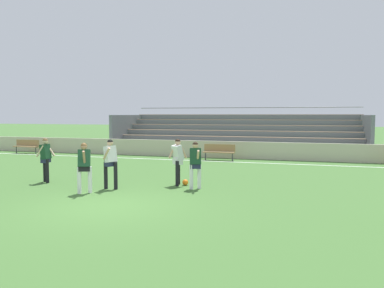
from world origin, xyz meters
TOP-DOWN VIEW (x-y plane):
  - ground_plane at (0.00, 0.00)m, footprint 160.00×160.00m
  - field_line_sideline at (0.00, 10.96)m, footprint 44.00×0.12m
  - sideline_wall at (0.00, 12.67)m, footprint 48.00×0.16m
  - bleacher_stand at (0.56, 16.31)m, footprint 16.51×5.29m
  - bench_far_right at (0.50, 11.59)m, footprint 1.80×0.40m
  - bench_near_wall_gap at (-12.68, 11.59)m, footprint 1.80×0.40m
  - player_dark_overlapping at (1.64, 3.14)m, footprint 0.49×0.70m
  - player_white_pressing_high at (0.83, 3.60)m, footprint 0.67×0.51m
  - player_white_deep_cover at (-1.14, 2.23)m, footprint 0.50×0.68m
  - player_dark_trailing_run at (-1.61, 1.35)m, footprint 0.50×0.67m
  - player_dark_wide_right at (-4.17, 2.70)m, footprint 0.57×0.45m
  - soccer_ball at (1.10, 3.66)m, footprint 0.22×0.22m

SIDE VIEW (x-z plane):
  - ground_plane at x=0.00m, z-range 0.00..0.00m
  - field_line_sideline at x=0.00m, z-range 0.00..0.01m
  - soccer_ball at x=1.10m, z-range 0.00..0.22m
  - sideline_wall at x=0.00m, z-range 0.00..1.01m
  - bench_far_right at x=0.50m, z-range 0.10..1.00m
  - bench_near_wall_gap at x=-12.68m, z-range 0.10..1.00m
  - player_dark_overlapping at x=1.64m, z-range 0.15..1.79m
  - player_dark_trailing_run at x=-1.61m, z-range 0.16..1.81m
  - player_dark_wide_right at x=-4.17m, z-range 0.16..1.84m
  - player_white_pressing_high at x=0.83m, z-range 0.17..1.86m
  - player_white_deep_cover at x=-1.14m, z-range 0.17..1.90m
  - bleacher_stand at x=0.56m, z-range -0.22..2.91m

